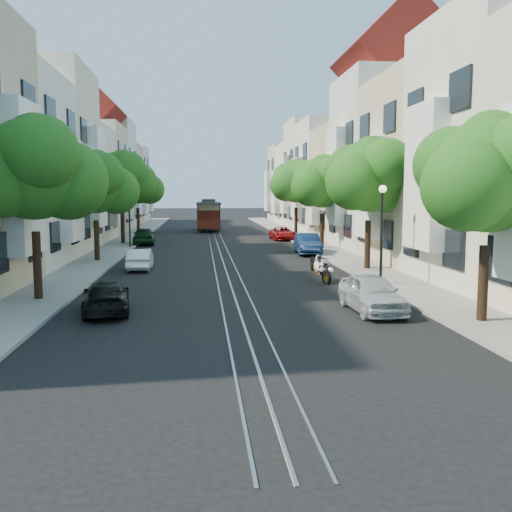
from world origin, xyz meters
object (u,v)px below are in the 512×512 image
object	(u,v)px
parked_car_e_near	(372,293)
parked_car_w_far	(144,236)
lamp_east	(382,220)
tree_e_c	(323,183)
parked_car_e_far	(283,233)
parked_car_w_near	(106,297)
sportbike_rider	(320,267)
tree_w_c	(122,178)
tree_e_a	(490,178)
parked_car_w_mid	(140,259)
cable_car	(209,214)
parked_car_e_mid	(308,244)
tree_w_a	(35,171)
tree_w_b	(96,185)
lamp_west	(129,208)
tree_e_b	(370,177)
tree_e_d	(297,182)
tree_w_d	(138,186)

from	to	relation	value
parked_car_e_near	parked_car_w_far	bearing A→B (deg)	108.56
lamp_east	tree_e_c	bearing A→B (deg)	86.56
parked_car_w_far	parked_car_e_far	bearing A→B (deg)	-167.36
lamp_east	parked_car_w_near	bearing A→B (deg)	-158.34
lamp_east	sportbike_rider	xyz separation A→B (m)	(-2.30, 1.38, -2.16)
tree_w_c	lamp_east	xyz separation A→B (m)	(13.44, -20.98, -2.22)
tree_e_a	parked_car_w_far	size ratio (longest dim) A/B	1.59
tree_e_c	parked_car_w_mid	distance (m)	15.59
parked_car_e_near	parked_car_w_mid	world-z (taller)	parked_car_e_near
cable_car	parked_car_e_mid	world-z (taller)	cable_car
tree_w_c	parked_car_w_mid	world-z (taller)	tree_w_c
parked_car_e_mid	parked_car_e_far	size ratio (longest dim) A/B	1.03
tree_w_a	tree_w_b	distance (m)	12.00
tree_w_a	parked_car_e_mid	bearing A→B (deg)	49.50
tree_w_a	parked_car_w_mid	size ratio (longest dim) A/B	2.03
tree_e_c	tree_w_a	size ratio (longest dim) A/B	0.98
parked_car_e_near	parked_car_e_mid	xyz separation A→B (m)	(1.20, 17.84, 0.04)
lamp_west	parked_car_e_mid	world-z (taller)	lamp_west
tree_w_b	tree_e_a	bearing A→B (deg)	-49.73
tree_e_a	tree_w_b	world-z (taller)	same
tree_e_b	tree_w_a	world-z (taller)	same
tree_e_a	tree_w_a	bearing A→B (deg)	160.85
lamp_west	parked_car_e_far	world-z (taller)	lamp_west
tree_e_d	parked_car_w_far	size ratio (longest dim) A/B	1.73
tree_e_a	tree_w_c	bearing A→B (deg)	117.22
tree_w_b	parked_car_w_far	xyz separation A→B (m)	(1.54, 10.95, -3.73)
tree_e_d	tree_w_d	distance (m)	15.25
parked_car_e_near	parked_car_w_near	bearing A→B (deg)	172.88
tree_e_a	tree_w_c	xyz separation A→B (m)	(-14.40, 28.00, 0.67)
tree_w_d	tree_e_b	bearing A→B (deg)	-61.93
tree_w_b	parked_car_w_far	distance (m)	11.67
tree_w_a	tree_w_b	world-z (taller)	tree_w_a
sportbike_rider	parked_car_e_mid	xyz separation A→B (m)	(1.60, 11.51, -0.01)
tree_w_a	tree_w_b	xyz separation A→B (m)	(-0.00, 12.00, -0.34)
tree_e_c	tree_e_d	distance (m)	11.00
tree_w_d	parked_car_w_near	bearing A→B (deg)	-85.68
lamp_west	parked_car_e_far	size ratio (longest dim) A/B	1.06
tree_w_a	tree_e_d	bearing A→B (deg)	63.59
tree_e_a	tree_e_d	xyz separation A→B (m)	(0.00, 34.00, 0.47)
lamp_west	tree_w_a	bearing A→B (deg)	-92.40
sportbike_rider	parked_car_w_near	distance (m)	10.12
tree_w_d	parked_car_e_near	bearing A→B (deg)	-72.65
lamp_east	cable_car	world-z (taller)	lamp_east
tree_w_c	parked_car_w_mid	size ratio (longest dim) A/B	2.15
tree_e_a	tree_w_d	xyz separation A→B (m)	(-14.40, 39.00, 0.20)
tree_w_a	tree_w_d	xyz separation A→B (m)	(-0.00, 34.00, -0.13)
tree_w_b	parked_car_w_near	world-z (taller)	tree_w_b
tree_w_d	lamp_east	world-z (taller)	tree_w_d
parked_car_w_mid	sportbike_rider	bearing A→B (deg)	147.93
tree_e_a	tree_w_b	distance (m)	22.28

